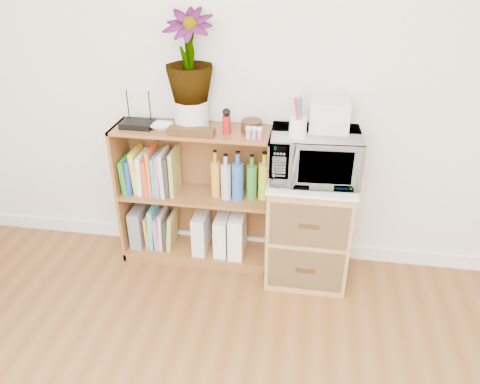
# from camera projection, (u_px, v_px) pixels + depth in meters

# --- Properties ---
(skirting_board) EXTENTS (4.00, 0.02, 0.10)m
(skirting_board) POSITION_uv_depth(u_px,v_px,m) (250.00, 242.00, 3.36)
(skirting_board) COLOR white
(skirting_board) RESTS_ON ground
(bookshelf) EXTENTS (1.00, 0.30, 0.95)m
(bookshelf) POSITION_uv_depth(u_px,v_px,m) (196.00, 197.00, 3.08)
(bookshelf) COLOR brown
(bookshelf) RESTS_ON ground
(wicker_unit) EXTENTS (0.50, 0.45, 0.70)m
(wicker_unit) POSITION_uv_depth(u_px,v_px,m) (308.00, 229.00, 2.97)
(wicker_unit) COLOR #9E7542
(wicker_unit) RESTS_ON ground
(microwave) EXTENTS (0.53, 0.38, 0.28)m
(microwave) POSITION_uv_depth(u_px,v_px,m) (314.00, 156.00, 2.72)
(microwave) COLOR white
(microwave) RESTS_ON wicker_unit
(pen_cup) EXTENTS (0.10, 0.10, 0.11)m
(pen_cup) POSITION_uv_depth(u_px,v_px,m) (298.00, 127.00, 2.58)
(pen_cup) COLOR white
(pen_cup) RESTS_ON microwave
(small_appliance) EXTENTS (0.22, 0.18, 0.17)m
(small_appliance) POSITION_uv_depth(u_px,v_px,m) (330.00, 115.00, 2.65)
(small_appliance) COLOR silver
(small_appliance) RESTS_ON microwave
(router) EXTENTS (0.20, 0.13, 0.04)m
(router) POSITION_uv_depth(u_px,v_px,m) (138.00, 124.00, 2.88)
(router) COLOR black
(router) RESTS_ON bookshelf
(white_bowl) EXTENTS (0.13, 0.13, 0.03)m
(white_bowl) POSITION_uv_depth(u_px,v_px,m) (162.00, 127.00, 2.85)
(white_bowl) COLOR white
(white_bowl) RESTS_ON bookshelf
(plant_pot) EXTENTS (0.21, 0.21, 0.17)m
(plant_pot) POSITION_uv_depth(u_px,v_px,m) (192.00, 114.00, 2.83)
(plant_pot) COLOR silver
(plant_pot) RESTS_ON bookshelf
(potted_plant) EXTENTS (0.29, 0.29, 0.51)m
(potted_plant) POSITION_uv_depth(u_px,v_px,m) (189.00, 57.00, 2.66)
(potted_plant) COLOR #327930
(potted_plant) RESTS_ON plant_pot
(trinket_box) EXTENTS (0.28, 0.07, 0.04)m
(trinket_box) POSITION_uv_depth(u_px,v_px,m) (191.00, 132.00, 2.75)
(trinket_box) COLOR #37200F
(trinket_box) RESTS_ON bookshelf
(kokeshi_doll) EXTENTS (0.05, 0.05, 0.11)m
(kokeshi_doll) POSITION_uv_depth(u_px,v_px,m) (227.00, 125.00, 2.76)
(kokeshi_doll) COLOR maroon
(kokeshi_doll) RESTS_ON bookshelf
(wooden_bowl) EXTENTS (0.13, 0.13, 0.07)m
(wooden_bowl) POSITION_uv_depth(u_px,v_px,m) (251.00, 126.00, 2.79)
(wooden_bowl) COLOR #361D0E
(wooden_bowl) RESTS_ON bookshelf
(paint_jars) EXTENTS (0.10, 0.04, 0.05)m
(paint_jars) POSITION_uv_depth(u_px,v_px,m) (254.00, 134.00, 2.71)
(paint_jars) COLOR pink
(paint_jars) RESTS_ON bookshelf
(file_box) EXTENTS (0.08, 0.22, 0.27)m
(file_box) POSITION_uv_depth(u_px,v_px,m) (140.00, 225.00, 3.27)
(file_box) COLOR slate
(file_box) RESTS_ON bookshelf
(magazine_holder_left) EXTENTS (0.09, 0.22, 0.28)m
(magazine_holder_left) POSITION_uv_depth(u_px,v_px,m) (201.00, 232.00, 3.20)
(magazine_holder_left) COLOR silver
(magazine_holder_left) RESTS_ON bookshelf
(magazine_holder_mid) EXTENTS (0.08, 0.21, 0.27)m
(magazine_holder_mid) POSITION_uv_depth(u_px,v_px,m) (222.00, 234.00, 3.18)
(magazine_holder_mid) COLOR white
(magazine_holder_mid) RESTS_ON bookshelf
(magazine_holder_right) EXTENTS (0.10, 0.24, 0.30)m
(magazine_holder_right) POSITION_uv_depth(u_px,v_px,m) (238.00, 233.00, 3.16)
(magazine_holder_right) COLOR white
(magazine_holder_right) RESTS_ON bookshelf
(cookbooks) EXTENTS (0.35, 0.20, 0.31)m
(cookbooks) POSITION_uv_depth(u_px,v_px,m) (152.00, 172.00, 3.05)
(cookbooks) COLOR #207823
(cookbooks) RESTS_ON bookshelf
(liquor_bottles) EXTENTS (0.46, 0.07, 0.32)m
(liquor_bottles) POSITION_uv_depth(u_px,v_px,m) (247.00, 176.00, 2.95)
(liquor_bottles) COLOR orange
(liquor_bottles) RESTS_ON bookshelf
(lower_books) EXTENTS (0.20, 0.19, 0.30)m
(lower_books) POSITION_uv_depth(u_px,v_px,m) (161.00, 228.00, 3.25)
(lower_books) COLOR orange
(lower_books) RESTS_ON bookshelf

